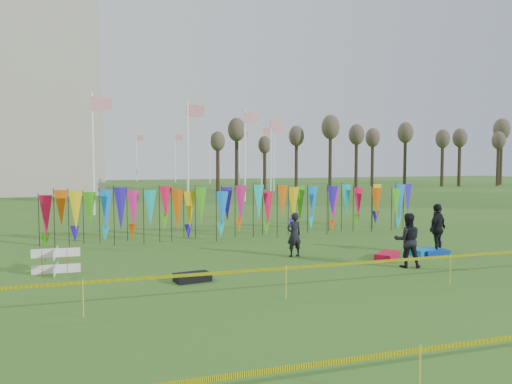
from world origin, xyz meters
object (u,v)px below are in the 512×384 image
object	(u,v)px
person_mid	(408,240)
person_right	(437,229)
kite_bag_red	(387,256)
kite_bag_black	(192,277)
kite_bag_teal	(425,251)
box_kite	(56,261)
kite_bag_blue	(436,253)
person_left	(294,235)

from	to	relation	value
person_mid	person_right	distance (m)	3.08
kite_bag_red	kite_bag_black	xyz separation A→B (m)	(-7.45, -1.17, 0.00)
kite_bag_red	kite_bag_teal	world-z (taller)	kite_bag_red
box_kite	kite_bag_black	bearing A→B (deg)	-30.34
kite_bag_red	kite_bag_teal	xyz separation A→B (m)	(1.86, 0.30, -0.01)
kite_bag_blue	kite_bag_teal	world-z (taller)	kite_bag_teal
person_mid	kite_bag_black	size ratio (longest dim) A/B	1.75
kite_bag_red	kite_bag_teal	size ratio (longest dim) A/B	1.10
person_right	kite_bag_blue	world-z (taller)	person_right
person_left	kite_bag_black	world-z (taller)	person_left
kite_bag_black	kite_bag_teal	xyz separation A→B (m)	(9.31, 1.47, -0.01)
kite_bag_blue	kite_bag_black	size ratio (longest dim) A/B	0.91
person_mid	kite_bag_blue	bearing A→B (deg)	-124.51
person_mid	kite_bag_red	xyz separation A→B (m)	(0.16, 1.46, -0.80)
box_kite	person_right	bearing A→B (deg)	-3.62
kite_bag_blue	kite_bag_red	distance (m)	2.15
kite_bag_black	kite_bag_red	bearing A→B (deg)	8.96
person_right	kite_bag_red	xyz separation A→B (m)	(-2.38, -0.27, -0.85)
person_left	kite_bag_black	xyz separation A→B (m)	(-4.35, -2.62, -0.71)
kite_bag_teal	kite_bag_black	bearing A→B (deg)	-171.01
kite_bag_blue	kite_bag_black	distance (m)	9.67
person_left	kite_bag_red	distance (m)	3.49
person_mid	person_right	bearing A→B (deg)	-122.66
person_left	kite_bag_black	size ratio (longest dim) A/B	1.58
box_kite	person_mid	bearing A→B (deg)	-13.02
kite_bag_teal	kite_bag_blue	bearing A→B (deg)	-46.58
kite_bag_red	person_right	bearing A→B (deg)	6.37
person_right	kite_bag_teal	size ratio (longest dim) A/B	1.67
kite_bag_blue	kite_bag_teal	bearing A→B (deg)	133.42
box_kite	kite_bag_teal	bearing A→B (deg)	-3.62
box_kite	kite_bag_red	distance (m)	11.46
kite_bag_blue	person_left	bearing A→B (deg)	164.55
person_right	person_left	bearing A→B (deg)	-39.10
person_mid	person_right	size ratio (longest dim) A/B	0.95
box_kite	person_left	size ratio (longest dim) A/B	0.50
person_right	kite_bag_black	size ratio (longest dim) A/B	1.86
person_mid	kite_bag_red	bearing A→B (deg)	-73.15
person_left	kite_bag_red	world-z (taller)	person_left
box_kite	kite_bag_blue	xyz separation A→B (m)	(13.55, -1.14, -0.31)
person_mid	box_kite	bearing A→B (deg)	10.16
box_kite	kite_bag_teal	world-z (taller)	box_kite
person_left	kite_bag_black	distance (m)	5.13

